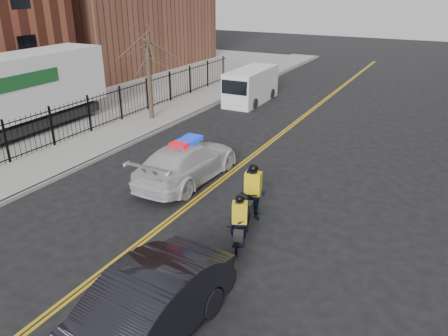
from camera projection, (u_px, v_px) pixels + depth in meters
ground at (157, 230)px, 14.19m from camera, size 120.00×120.00×0.00m
center_line_left at (255, 152)px, 20.73m from camera, size 0.10×60.00×0.01m
center_line_right at (258, 153)px, 20.67m from camera, size 0.10×60.00×0.01m
sidewalk at (132, 129)px, 23.91m from camera, size 3.00×60.00×0.15m
curb at (154, 133)px, 23.26m from camera, size 0.20×60.00×0.15m
iron_fence at (109, 109)px, 24.20m from camera, size 0.12×28.00×2.00m
lot_pad at (4, 107)px, 28.46m from camera, size 18.00×60.00×0.02m
street_tree at (148, 59)px, 24.23m from camera, size 3.20×3.20×4.80m
police_cruiser at (187, 162)px, 17.57m from camera, size 2.28×5.47×1.74m
dark_sedan at (140, 315)px, 9.33m from camera, size 2.07×5.31×1.72m
cargo_van at (250, 86)px, 29.16m from camera, size 2.12×5.29×2.20m
cyclist_near at (239, 228)px, 13.15m from camera, size 1.25×1.85×1.72m
cyclist_far at (253, 198)px, 14.57m from camera, size 1.00×2.06×2.02m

